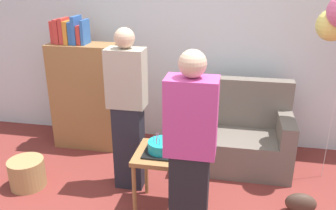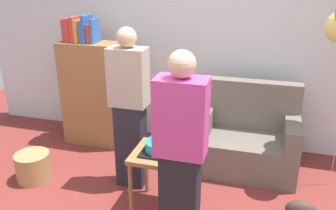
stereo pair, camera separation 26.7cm
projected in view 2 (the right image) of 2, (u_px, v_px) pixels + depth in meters
The scene contains 8 objects.
wall_back at pixel (202, 37), 4.25m from camera, with size 6.00×0.10×2.70m, color silver.
couch at pixel (246, 139), 3.91m from camera, with size 1.10×0.70×0.96m.
bookshelf at pixel (95, 91), 4.39m from camera, with size 0.80×0.36×1.62m.
side_table at pixel (160, 161), 3.14m from camera, with size 0.48×0.48×0.60m.
birthday_cake at pixel (160, 147), 3.09m from camera, with size 0.32×0.32×0.17m.
person_blowing_candles at pixel (130, 109), 3.42m from camera, with size 0.36×0.22×1.63m.
person_holding_cake at pixel (181, 159), 2.52m from camera, with size 0.36×0.22×1.63m.
wicker_basket at pixel (33, 167), 3.73m from camera, with size 0.36×0.36×0.30m, color #A88451.
Camera 2 is at (0.78, -2.16, 2.10)m, focal length 37.53 mm.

